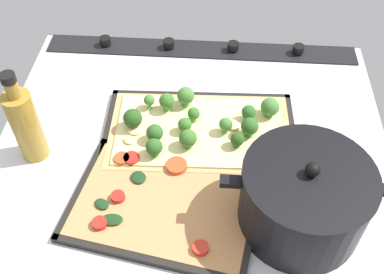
{
  "coord_description": "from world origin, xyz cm",
  "views": [
    {
      "loc": [
        -4.38,
        61.98,
        72.09
      ],
      "look_at": [
        -0.08,
        0.26,
        3.6
      ],
      "focal_mm": 43.24,
      "sensor_mm": 36.0,
      "label": 1
    }
  ],
  "objects_px": {
    "cooking_pot": "(304,199)",
    "broccoli_pizza": "(198,128)",
    "veggie_pizza_back": "(162,202)",
    "oil_bottle": "(26,124)",
    "baking_tray_front": "(200,134)",
    "baking_tray_back": "(165,205)"
  },
  "relations": [
    {
      "from": "broccoli_pizza",
      "to": "veggie_pizza_back",
      "type": "relative_size",
      "value": 1.1
    },
    {
      "from": "broccoli_pizza",
      "to": "cooking_pot",
      "type": "relative_size",
      "value": 1.33
    },
    {
      "from": "broccoli_pizza",
      "to": "baking_tray_back",
      "type": "height_order",
      "value": "broccoli_pizza"
    },
    {
      "from": "cooking_pot",
      "to": "baking_tray_front",
      "type": "bearing_deg",
      "value": -45.99
    },
    {
      "from": "veggie_pizza_back",
      "to": "oil_bottle",
      "type": "distance_m",
      "value": 0.3
    },
    {
      "from": "veggie_pizza_back",
      "to": "broccoli_pizza",
      "type": "bearing_deg",
      "value": -107.16
    },
    {
      "from": "cooking_pot",
      "to": "oil_bottle",
      "type": "xyz_separation_m",
      "value": [
        0.52,
        -0.12,
        0.02
      ]
    },
    {
      "from": "baking_tray_front",
      "to": "veggie_pizza_back",
      "type": "distance_m",
      "value": 0.19
    },
    {
      "from": "broccoli_pizza",
      "to": "oil_bottle",
      "type": "relative_size",
      "value": 1.85
    },
    {
      "from": "cooking_pot",
      "to": "broccoli_pizza",
      "type": "bearing_deg",
      "value": -45.75
    },
    {
      "from": "baking_tray_front",
      "to": "baking_tray_back",
      "type": "distance_m",
      "value": 0.19
    },
    {
      "from": "cooking_pot",
      "to": "baking_tray_back",
      "type": "bearing_deg",
      "value": -3.05
    },
    {
      "from": "baking_tray_front",
      "to": "baking_tray_back",
      "type": "bearing_deg",
      "value": 73.33
    },
    {
      "from": "oil_bottle",
      "to": "cooking_pot",
      "type": "bearing_deg",
      "value": 166.57
    },
    {
      "from": "baking_tray_front",
      "to": "oil_bottle",
      "type": "xyz_separation_m",
      "value": [
        0.33,
        0.07,
        0.08
      ]
    },
    {
      "from": "baking_tray_back",
      "to": "oil_bottle",
      "type": "distance_m",
      "value": 0.31
    },
    {
      "from": "baking_tray_back",
      "to": "cooking_pot",
      "type": "relative_size",
      "value": 1.3
    },
    {
      "from": "baking_tray_back",
      "to": "oil_bottle",
      "type": "bearing_deg",
      "value": -21.91
    },
    {
      "from": "broccoli_pizza",
      "to": "oil_bottle",
      "type": "height_order",
      "value": "oil_bottle"
    },
    {
      "from": "baking_tray_back",
      "to": "veggie_pizza_back",
      "type": "relative_size",
      "value": 1.08
    },
    {
      "from": "broccoli_pizza",
      "to": "baking_tray_back",
      "type": "xyz_separation_m",
      "value": [
        0.05,
        0.18,
        -0.02
      ]
    },
    {
      "from": "baking_tray_front",
      "to": "oil_bottle",
      "type": "relative_size",
      "value": 1.96
    }
  ]
}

